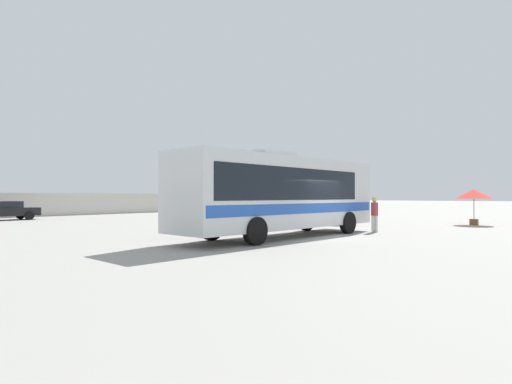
# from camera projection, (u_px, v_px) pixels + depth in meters

# --- Properties ---
(ground_plane) EXTENTS (300.00, 300.00, 0.00)m
(ground_plane) POSITION_uv_depth(u_px,v_px,m) (178.00, 226.00, 24.42)
(ground_plane) COLOR gray
(perimeter_wall) EXTENTS (80.00, 0.30, 2.07)m
(perimeter_wall) POSITION_uv_depth(u_px,v_px,m) (41.00, 205.00, 36.18)
(perimeter_wall) COLOR beige
(perimeter_wall) RESTS_ON ground_plane
(coach_bus_silver_blue) EXTENTS (11.25, 3.27, 3.67)m
(coach_bus_silver_blue) POSITION_uv_depth(u_px,v_px,m) (281.00, 192.00, 17.98)
(coach_bus_silver_blue) COLOR silver
(coach_bus_silver_blue) RESTS_ON ground_plane
(attendant_by_bus_door) EXTENTS (0.47, 0.47, 1.73)m
(attendant_by_bus_door) POSITION_uv_depth(u_px,v_px,m) (375.00, 212.00, 20.47)
(attendant_by_bus_door) COLOR silver
(attendant_by_bus_door) RESTS_ON ground_plane
(vendor_umbrella_near_gate_red) EXTENTS (1.93, 1.93, 2.06)m
(vendor_umbrella_near_gate_red) POSITION_uv_depth(u_px,v_px,m) (347.00, 197.00, 26.29)
(vendor_umbrella_near_gate_red) COLOR gray
(vendor_umbrella_near_gate_red) RESTS_ON ground_plane
(vendor_umbrella_secondary_red) EXTENTS (2.19, 2.19, 2.24)m
(vendor_umbrella_secondary_red) POSITION_uv_depth(u_px,v_px,m) (474.00, 194.00, 25.75)
(vendor_umbrella_secondary_red) COLOR gray
(vendor_umbrella_secondary_red) RESTS_ON ground_plane
(parked_car_second_black) EXTENTS (4.47, 2.05, 1.42)m
(parked_car_second_black) POSITION_uv_depth(u_px,v_px,m) (4.00, 210.00, 30.49)
(parked_car_second_black) COLOR black
(parked_car_second_black) RESTS_ON ground_plane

